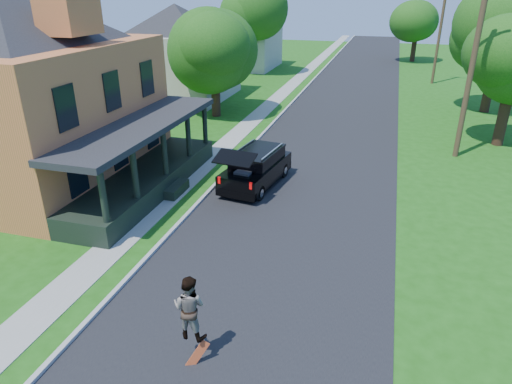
# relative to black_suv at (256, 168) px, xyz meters

# --- Properties ---
(ground) EXTENTS (140.00, 140.00, 0.00)m
(ground) POSITION_rel_black_suv_xyz_m (2.27, -7.94, -0.85)
(ground) COLOR #1C5010
(ground) RESTS_ON ground
(street) EXTENTS (8.00, 120.00, 0.02)m
(street) POSITION_rel_black_suv_xyz_m (2.27, 12.06, -0.85)
(street) COLOR black
(street) RESTS_ON ground
(curb) EXTENTS (0.15, 120.00, 0.12)m
(curb) POSITION_rel_black_suv_xyz_m (-1.78, 12.06, -0.85)
(curb) COLOR #A09F9B
(curb) RESTS_ON ground
(sidewalk) EXTENTS (1.30, 120.00, 0.03)m
(sidewalk) POSITION_rel_black_suv_xyz_m (-3.33, 12.06, -0.85)
(sidewalk) COLOR gray
(sidewalk) RESTS_ON ground
(front_walk) EXTENTS (6.50, 1.20, 0.03)m
(front_walk) POSITION_rel_black_suv_xyz_m (-7.23, -1.94, -0.85)
(front_walk) COLOR gray
(front_walk) RESTS_ON ground
(main_house) EXTENTS (15.56, 15.56, 10.10)m
(main_house) POSITION_rel_black_suv_xyz_m (-10.53, -1.95, 4.08)
(main_house) COLOR #E07241
(main_house) RESTS_ON ground
(neighbor_house_mid) EXTENTS (12.78, 12.78, 8.30)m
(neighbor_house_mid) POSITION_rel_black_suv_xyz_m (-11.23, 16.06, 3.34)
(neighbor_house_mid) COLOR beige
(neighbor_house_mid) RESTS_ON ground
(neighbor_house_far) EXTENTS (12.78, 12.78, 8.30)m
(neighbor_house_far) POSITION_rel_black_suv_xyz_m (-11.23, 32.06, 3.34)
(neighbor_house_far) COLOR beige
(neighbor_house_far) RESTS_ON ground
(black_suv) EXTENTS (2.41, 4.95, 2.21)m
(black_suv) POSITION_rel_black_suv_xyz_m (0.00, 0.00, 0.00)
(black_suv) COLOR black
(black_suv) RESTS_ON ground
(skateboarder) EXTENTS (0.85, 0.68, 1.67)m
(skateboarder) POSITION_rel_black_suv_xyz_m (1.46, -10.70, 0.63)
(skateboarder) COLOR black
(skateboarder) RESTS_ON ground
(skateboard) EXTENTS (0.56, 0.40, 0.77)m
(skateboard) POSITION_rel_black_suv_xyz_m (1.68, -10.91, -0.62)
(skateboard) COLOR #9E330D
(skateboard) RESTS_ON ground
(tree_left_mid) EXTENTS (5.74, 5.50, 8.18)m
(tree_left_mid) POSITION_rel_black_suv_xyz_m (-6.19, 11.14, 4.42)
(tree_left_mid) COLOR black
(tree_left_mid) RESTS_ON ground
(tree_left_far) EXTENTS (6.61, 6.64, 9.36)m
(tree_left_far) POSITION_rel_black_suv_xyz_m (-8.76, 28.56, 5.28)
(tree_left_far) COLOR black
(tree_left_far) RESTS_ON ground
(tree_right_mid) EXTENTS (6.58, 6.69, 9.00)m
(tree_right_mid) POSITION_rel_black_suv_xyz_m (12.28, 17.73, 5.07)
(tree_right_mid) COLOR black
(tree_right_mid) RESTS_ON ground
(tree_right_far) EXTENTS (6.19, 6.25, 8.38)m
(tree_right_far) POSITION_rel_black_suv_xyz_m (7.72, 42.00, 4.59)
(tree_right_far) COLOR black
(tree_right_far) RESTS_ON ground
(utility_pole_near) EXTENTS (1.78, 0.29, 9.70)m
(utility_pole_near) POSITION_rel_black_suv_xyz_m (9.27, 6.81, 4.16)
(utility_pole_near) COLOR #422E1E
(utility_pole_near) RESTS_ON ground
(utility_pole_far) EXTENTS (1.57, 0.60, 10.06)m
(utility_pole_far) POSITION_rel_black_suv_xyz_m (9.27, 27.92, 4.33)
(utility_pole_far) COLOR #422E1E
(utility_pole_far) RESTS_ON ground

